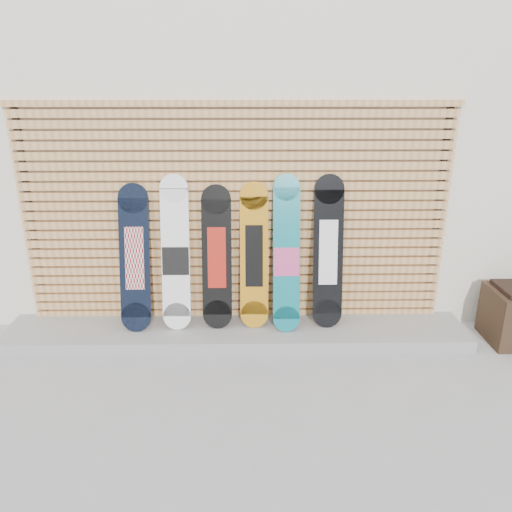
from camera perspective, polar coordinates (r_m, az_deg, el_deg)
The scene contains 10 objects.
ground at distance 4.54m, azimuth -0.55°, elevation -13.39°, with size 80.00×80.00×0.00m, color #99999C.
building at distance 7.36m, azimuth 3.27°, elevation 14.24°, with size 12.00×5.00×3.60m, color silver.
concrete_step at distance 5.10m, azimuth -2.30°, elevation -8.68°, with size 4.60×0.70×0.12m, color gray.
slat_wall at distance 4.95m, azimuth -2.40°, elevation 4.75°, with size 4.26×0.08×2.29m.
snowboard_0 at distance 4.99m, azimuth -13.70°, elevation -0.26°, with size 0.29×0.37×1.42m.
snowboard_1 at distance 4.92m, azimuth -9.18°, elevation 0.18°, with size 0.27×0.33×1.51m.
snowboard_2 at distance 4.90m, azimuth -4.50°, elevation -0.19°, with size 0.29×0.31×1.40m.
snowboard_3 at distance 4.89m, azimuth -0.22°, elevation -0.00°, with size 0.28×0.30×1.43m.
snowboard_4 at distance 4.85m, azimuth 3.51°, elevation 0.11°, with size 0.26×0.39×1.51m.
snowboard_5 at distance 4.94m, azimuth 8.24°, elevation 0.41°, with size 0.29×0.30×1.50m.
Camera 1 is at (-0.01, -3.82, 2.46)m, focal length 35.00 mm.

